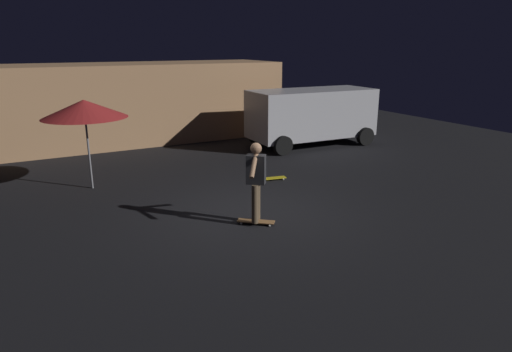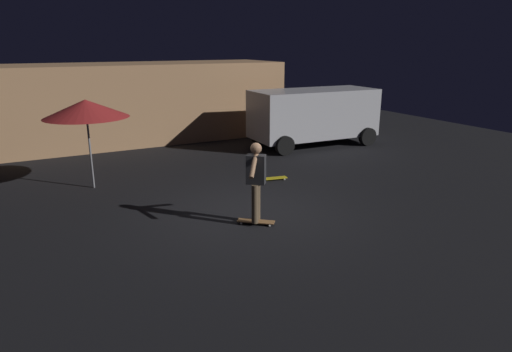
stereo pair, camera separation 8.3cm
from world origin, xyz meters
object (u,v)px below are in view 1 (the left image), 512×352
Objects in this scene: skateboard_ridden at (256,222)px; skateboard_spare at (272,178)px; parked_van at (312,114)px; patio_umbrella at (84,109)px; skater at (256,177)px.

skateboard_ridden is 0.91× the size of skateboard_spare.
skateboard_ridden is (-5.50, -5.82, -1.11)m from parked_van.
skateboard_spare is at bearing -20.04° from patio_umbrella.
skater is (-1.89, -2.55, 0.98)m from skateboard_spare.
skater is at bearing -58.20° from patio_umbrella.
skater is at bearing -126.59° from skateboard_spare.
parked_van reaches higher than skateboard_ridden.
patio_umbrella is 5.18m from skateboard_spare.
parked_van is 4.99m from skateboard_spare.
skater is at bearing -133.36° from parked_van.
patio_umbrella is 5.03m from skater.
skateboard_spare is 3.32m from skater.
patio_umbrella reaches higher than skateboard_ridden.
skateboard_ridden and skateboard_spare have the same top height.
skateboard_spare is 0.48× the size of skater.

